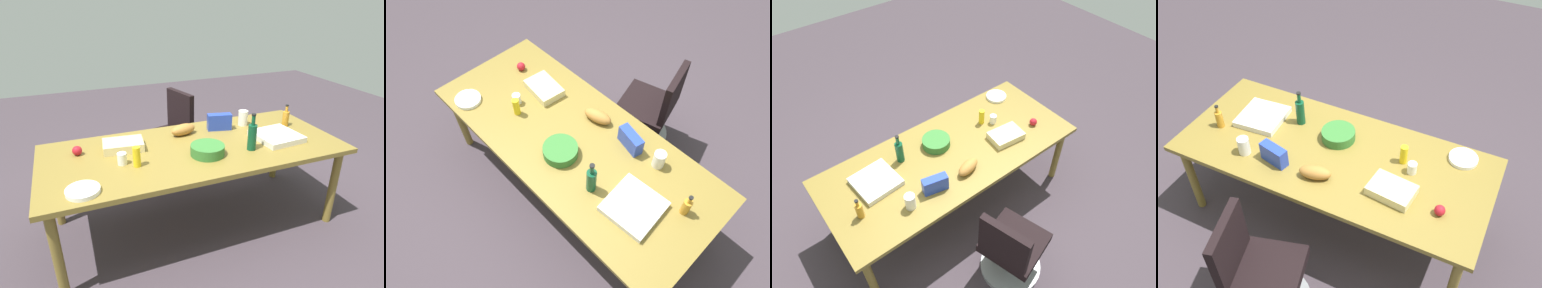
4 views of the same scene
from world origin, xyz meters
The scene contains 15 objects.
ground_plane centered at (0.00, 0.00, 0.00)m, with size 10.00×10.00×0.00m, color #3F353D.
conference_table centered at (0.00, 0.00, 0.70)m, with size 2.46×1.04×0.76m.
office_chair centered at (-0.07, -0.96, 0.37)m, with size 0.60×0.59×0.94m.
salad_bowl centered at (-0.04, 0.17, 0.80)m, with size 0.27×0.27×0.08m, color #32712E.
chip_bag_blue centered at (-0.35, -0.27, 0.84)m, with size 0.22×0.08×0.15m, color #233DAF.
dressing_bottle centered at (-0.98, -0.12, 0.84)m, with size 0.07×0.07×0.21m.
paper_cup centered at (0.61, 0.08, 0.81)m, with size 0.07×0.07×0.09m, color white.
pizza_box centered at (-0.72, 0.11, 0.79)m, with size 0.36×0.36×0.05m, color silver.
paper_plate_stack centered at (0.92, 0.37, 0.78)m, with size 0.22×0.22×0.03m, color white.
wine_bottle centered at (-0.41, 0.21, 0.88)m, with size 0.08×0.08×0.31m.
mustard_bottle centered at (0.52, 0.15, 0.84)m, with size 0.06×0.06×0.16m, color yellow.
apple_red centered at (0.91, -0.21, 0.80)m, with size 0.08×0.08×0.08m, color #AE1823.
bread_loaf centered at (0.00, -0.28, 0.81)m, with size 0.24×0.11×0.10m, color #AA7031.
sheet_cake centered at (0.56, -0.18, 0.80)m, with size 0.32×0.22×0.07m, color beige.
mayo_jar centered at (-0.61, -0.29, 0.83)m, with size 0.09×0.09×0.14m, color white.
Camera 4 is at (1.17, -2.09, 3.10)m, focal length 40.58 mm.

